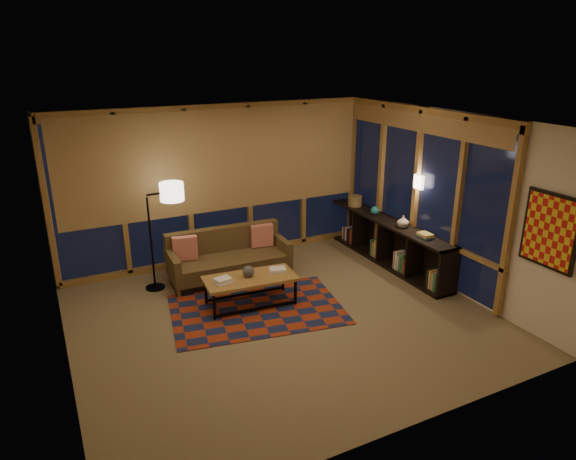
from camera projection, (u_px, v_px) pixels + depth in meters
name	position (u px, v px, depth m)	size (l,w,h in m)	color
floor	(283.00, 318.00, 7.12)	(5.50, 5.00, 0.01)	#937E5B
ceiling	(282.00, 122.00, 6.22)	(5.50, 5.00, 0.01)	silver
walls	(283.00, 227.00, 6.67)	(5.51, 5.01, 2.70)	beige
window_wall_back	(220.00, 185.00, 8.71)	(5.30, 0.16, 2.60)	#B57D3D
window_wall_right	(415.00, 192.00, 8.31)	(0.16, 3.70, 2.60)	#B57D3D
wall_art	(550.00, 231.00, 6.22)	(0.06, 0.74, 0.94)	red
wall_sconce	(419.00, 182.00, 8.09)	(0.12, 0.18, 0.22)	#FFEEC4
sofa	(229.00, 256.00, 8.23)	(1.91, 0.77, 0.78)	#48371D
pillow_left	(185.00, 249.00, 8.02)	(0.38, 0.13, 0.38)	#BE0B05
pillow_right	(262.00, 236.00, 8.57)	(0.37, 0.12, 0.37)	#BE0B05
area_rug	(257.00, 309.00, 7.36)	(2.40, 1.60, 0.01)	maroon
coffee_table	(250.00, 291.00, 7.44)	(1.31, 0.60, 0.44)	#B57D3D
book_stack_a	(223.00, 280.00, 7.19)	(0.23, 0.18, 0.07)	white
book_stack_b	(278.00, 270.00, 7.55)	(0.23, 0.18, 0.05)	white
ceramic_pot	(248.00, 271.00, 7.36)	(0.17, 0.17, 0.17)	black
floor_lamp	(151.00, 238.00, 7.75)	(0.55, 0.36, 1.66)	black
bookshelf	(386.00, 241.00, 8.89)	(0.40, 3.06, 0.77)	black
basket	(355.00, 201.00, 9.54)	(0.25, 0.25, 0.19)	olive
teal_bowl	(375.00, 210.00, 9.06)	(0.14, 0.14, 0.14)	teal
vase	(403.00, 221.00, 8.39)	(0.19, 0.19, 0.20)	#BEAE91
shelf_book_stack	(425.00, 235.00, 7.95)	(0.19, 0.27, 0.08)	white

